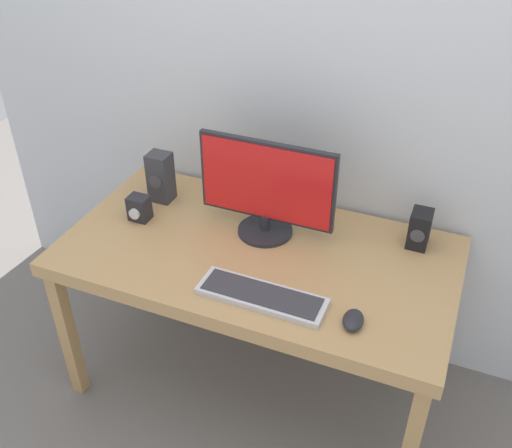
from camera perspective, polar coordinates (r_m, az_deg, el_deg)
ground_plane at (r=2.72m, az=0.09°, el=-14.78°), size 6.00×6.00×0.00m
wall_back at (r=2.24m, az=4.66°, el=20.06°), size 3.08×0.04×3.00m
desk at (r=2.25m, az=0.11°, el=-3.87°), size 1.49×0.79×0.72m
monitor at (r=2.21m, az=1.03°, el=3.50°), size 0.54×0.22×0.39m
keyboard_primary at (r=2.00m, az=0.56°, el=-7.05°), size 0.45×0.14×0.02m
mouse at (r=1.93m, az=9.49°, el=-9.25°), size 0.08×0.11×0.03m
speaker_right at (r=2.28m, az=15.72°, el=-0.46°), size 0.08×0.10×0.15m
speaker_left at (r=2.49m, az=-9.32°, el=4.55°), size 0.09×0.09×0.22m
audio_controller at (r=2.40m, az=-11.37°, el=1.53°), size 0.08×0.08×0.10m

